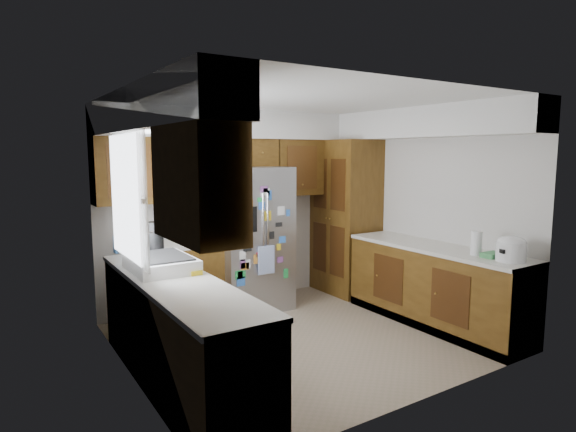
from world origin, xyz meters
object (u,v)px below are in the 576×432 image
object	(u,v)px
fridge	(250,239)
paper_towel	(476,243)
pantry	(346,217)
rice_cooker	(511,248)

from	to	relation	value
fridge	paper_towel	world-z (taller)	fridge
pantry	fridge	bearing A→B (deg)	177.95
pantry	paper_towel	bearing A→B (deg)	-91.04
fridge	paper_towel	xyz separation A→B (m)	(1.46, -2.22, 0.14)
fridge	paper_towel	size ratio (longest dim) A/B	7.23
rice_cooker	fridge	bearing A→B (deg)	120.13
rice_cooker	pantry	bearing A→B (deg)	89.99
pantry	fridge	size ratio (longest dim) A/B	1.19
pantry	rice_cooker	xyz separation A→B (m)	(-0.00, -2.53, -0.03)
paper_towel	pantry	bearing A→B (deg)	88.96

